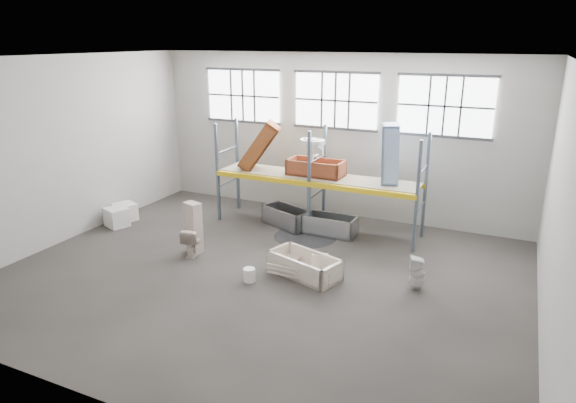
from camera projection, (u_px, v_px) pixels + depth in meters
The scene contains 34 objects.
floor at pixel (262, 276), 12.18m from camera, with size 12.00×10.00×0.10m, color #49423E.
ceiling at pixel (258, 55), 10.61m from camera, with size 12.00×10.00×0.10m, color silver.
wall_back at pixel (336, 136), 15.76m from camera, with size 12.00×0.10×5.00m, color #9F9C94.
wall_front at pixel (90, 258), 7.03m from camera, with size 12.00×0.10×5.00m, color #B9B4AB.
wall_left at pixel (63, 150), 13.81m from camera, with size 0.10×10.00×5.00m, color #B9B4AB.
wall_right at pixel (563, 210), 8.99m from camera, with size 0.10×10.00×5.00m, color #A7A39A.
window_left at pixel (243, 96), 16.60m from camera, with size 2.60×0.04×1.60m, color white.
window_mid at pixel (336, 101), 15.33m from camera, with size 2.60×0.04×1.60m, color white.
window_right at pixel (445, 106), 14.05m from camera, with size 2.60×0.04×1.60m, color white.
rack_upright_la at pixel (218, 173), 15.41m from camera, with size 0.08×0.08×3.00m, color slate.
rack_upright_lb at pixel (238, 164), 16.44m from camera, with size 0.08×0.08×3.00m, color slate.
rack_upright_ma at pixel (309, 184), 14.21m from camera, with size 0.08×0.08×3.00m, color slate.
rack_upright_mb at pixel (324, 174), 15.25m from camera, with size 0.08×0.08×3.00m, color slate.
rack_upright_ra at pixel (417, 198), 13.01m from camera, with size 0.08×0.08×3.00m, color slate.
rack_upright_rb at pixel (426, 186), 14.05m from camera, with size 0.08×0.08×3.00m, color slate.
rack_beam_front at pixel (309, 184), 14.21m from camera, with size 6.00×0.10×0.14m, color yellow.
rack_beam_back at pixel (324, 174), 15.25m from camera, with size 6.00×0.10×0.14m, color yellow.
shelf_deck at pixel (317, 176), 14.70m from camera, with size 5.90×1.10×0.03m, color gray.
wet_patch at pixel (306, 236), 14.50m from camera, with size 1.80×1.80×0.00m, color black.
bathtub_beige at pixel (305, 265), 12.05m from camera, with size 1.74×0.82×0.51m, color beige, non-canonical shape.
cistern_spare at pixel (320, 261), 12.22m from camera, with size 0.38×0.18×0.36m, color beige.
sink_in_tub at pixel (290, 260), 12.57m from camera, with size 0.45×0.45×0.16m, color beige.
toilet_beige at pixel (193, 241), 13.20m from camera, with size 0.42×0.73×0.75m, color beige.
cistern_tall at pixel (194, 228), 13.26m from camera, with size 0.44×0.29×1.36m, color #C4AAA1.
toilet_white at pixel (417, 273), 11.37m from camera, with size 0.35×0.36×0.78m, color white.
steel_tub_left at pixel (287, 217), 15.25m from camera, with size 1.51×0.71×0.56m, color #9D9FA5, non-canonical shape.
steel_tub_right at pixel (330, 225), 14.61m from camera, with size 1.50×0.70×0.55m, color #B3B7BC, non-canonical shape.
rust_tub_flat at pixel (316, 168), 14.70m from camera, with size 1.63×0.77×0.46m, color #994B2A, non-canonical shape.
rust_tub_tilted at pixel (259, 146), 15.26m from camera, with size 1.59×0.74×0.45m, color brown, non-canonical shape.
sink_on_shelf at pixel (312, 160), 14.42m from camera, with size 0.72×0.56×0.64m, color silver.
blue_tub_upright at pixel (390, 154), 13.79m from camera, with size 1.63×0.76×0.46m, color #89A6D1, non-canonical shape.
bucket at pixel (249, 275), 11.78m from camera, with size 0.28×0.28×0.32m, color white.
carton_near at pixel (117, 217), 15.23m from camera, with size 0.65×0.56×0.56m, color silver.
carton_far at pixel (124, 212), 15.73m from camera, with size 0.63×0.63×0.53m, color white.
Camera 1 is at (5.19, -9.76, 5.40)m, focal length 31.70 mm.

